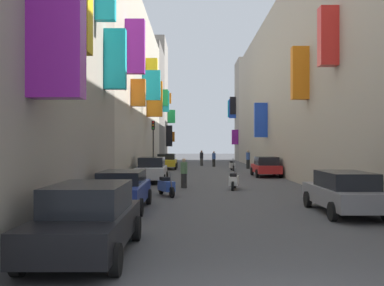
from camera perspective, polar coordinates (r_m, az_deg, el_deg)
name	(u,v)px	position (r m, az deg, el deg)	size (l,w,h in m)	color
ground_plane	(210,173)	(35.17, 2.36, -4.00)	(140.00, 140.00, 0.00)	#424244
building_left_mid_a	(109,93)	(34.88, -10.89, 6.50)	(7.31, 27.64, 12.80)	#BCB29E
building_left_mid_b	(138,106)	(53.05, -7.08, 4.86)	(7.05, 9.19, 13.95)	slate
building_left_mid_c	(146,101)	(61.70, -6.07, 5.46)	(7.15, 8.03, 16.76)	gray
building_right_mid_a	(308,91)	(36.62, 15.04, 6.60)	(7.10, 47.73, 13.32)	#9E9384
building_right_mid_b	(258,111)	(62.93, 8.67, 4.21)	(7.13, 6.05, 14.25)	gray
parked_car_black	(88,218)	(9.70, -13.45, -9.60)	(1.92, 4.38, 1.51)	black
parked_car_silver	(152,169)	(26.94, -5.22, -3.47)	(1.87, 4.04, 1.55)	#B7B7BC
parked_car_blue	(122,189)	(15.99, -9.12, -6.00)	(1.87, 4.38, 1.39)	navy
parked_car_red	(267,166)	(32.06, 9.79, -3.02)	(1.85, 3.91, 1.45)	#B21E1E
parked_car_yellow	(167,161)	(41.22, -3.27, -2.37)	(1.99, 4.22, 1.44)	gold
parked_car_grey	(345,192)	(15.71, 19.40, -6.05)	(1.84, 4.42, 1.44)	slate
scooter_orange	(158,170)	(32.41, -4.45, -3.51)	(0.51, 1.87, 1.13)	orange
scooter_blue	(167,186)	(19.93, -3.32, -5.64)	(0.87, 1.86, 1.13)	#2D4CAD
scooter_white	(235,181)	(22.87, 5.61, -4.93)	(0.64, 1.92, 1.13)	silver
scooter_silver	(233,165)	(38.79, 5.41, -2.95)	(0.50, 1.77, 1.13)	#ADADB2
pedestrian_crossing	(202,158)	(47.08, 1.36, -1.99)	(0.40, 0.40, 1.68)	#343434
pedestrian_near_left	(185,173)	(23.50, -0.97, -3.99)	(0.40, 0.40, 1.60)	#262626
pedestrian_near_right	(215,159)	(45.45, 2.98, -2.11)	(0.53, 0.53, 1.61)	black
pedestrian_mid_street	(249,159)	(41.91, 7.46, -2.14)	(0.46, 0.46, 1.80)	black
traffic_light_near_corner	(154,137)	(36.18, -5.01, 0.75)	(0.26, 0.34, 4.30)	#2D2D2D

